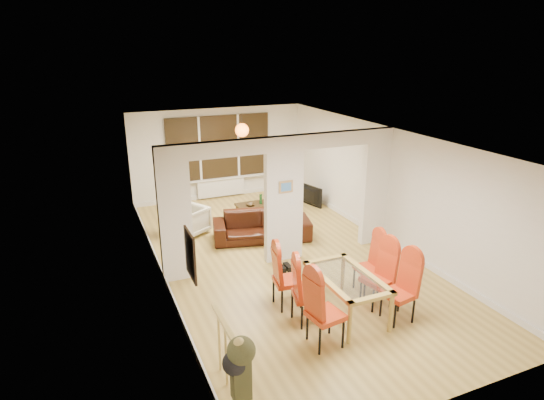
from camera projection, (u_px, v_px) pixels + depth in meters
floor at (283, 258)px, 9.57m from camera, size 5.00×9.00×0.01m
room_walls at (284, 200)px, 9.15m from camera, size 5.00×9.00×2.60m
divider_wall at (284, 200)px, 9.15m from camera, size 5.00×0.18×2.60m
bay_window_blinds at (219, 147)px, 12.95m from camera, size 3.00×0.08×1.80m
radiator at (221, 188)px, 13.30m from camera, size 1.40×0.08×0.50m
pendant_light at (242, 130)px, 11.86m from camera, size 0.36×0.36×0.36m
stair_newel at (227, 352)px, 5.77m from camera, size 0.40×1.20×1.10m
wall_poster at (190, 255)px, 6.04m from camera, size 0.04×0.52×0.67m
pillar_photo at (286, 187)px, 8.97m from camera, size 0.30×0.03×0.25m
dining_table at (346, 295)px, 7.47m from camera, size 0.85×1.50×0.71m
dining_chair_la at (326, 309)px, 6.64m from camera, size 0.53×0.53×1.17m
dining_chair_lb at (307, 291)px, 7.22m from camera, size 0.53×0.53×1.09m
dining_chair_lc at (287, 277)px, 7.67m from camera, size 0.49×0.49×1.09m
dining_chair_ra at (399, 289)px, 7.25m from camera, size 0.52×0.52×1.11m
dining_chair_rb at (377, 276)px, 7.68m from camera, size 0.53×0.53×1.10m
dining_chair_rc at (368, 265)px, 8.13m from camera, size 0.44×0.44×1.05m
sofa at (262, 226)px, 10.42m from camera, size 2.35×1.36×0.65m
armchair at (190, 220)px, 10.71m from camera, size 0.98×0.99×0.67m
person at (169, 200)px, 10.49m from camera, size 0.74×0.61×1.73m
television at (307, 195)px, 12.67m from camera, size 0.98×0.37×0.57m
coffee_table at (257, 208)px, 12.15m from camera, size 1.20×0.84×0.25m
bottle at (261, 199)px, 12.05m from camera, size 0.07×0.07×0.29m
bowl at (250, 205)px, 11.94m from camera, size 0.21×0.21×0.05m
shoes at (284, 268)px, 9.05m from camera, size 0.25×0.27×0.10m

